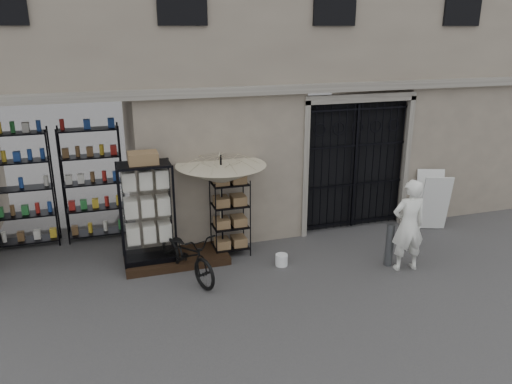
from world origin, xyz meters
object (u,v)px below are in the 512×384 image
object	(u,v)px
bicycle	(188,277)
wire_rack	(230,218)
easel_sign	(432,200)
shopkeeper	(404,268)
white_bucket	(282,260)
market_umbrella	(221,169)
display_cabinet	(148,218)
steel_bollard	(390,245)

from	to	relation	value
bicycle	wire_rack	bearing A→B (deg)	14.80
bicycle	easel_sign	size ratio (longest dim) A/B	1.37
bicycle	shopkeeper	bearing A→B (deg)	-34.60
wire_rack	shopkeeper	bearing A→B (deg)	-33.37
shopkeeper	white_bucket	bearing A→B (deg)	-14.84
shopkeeper	easel_sign	bearing A→B (deg)	-131.24
market_umbrella	bicycle	bearing A→B (deg)	-138.65
bicycle	market_umbrella	bearing A→B (deg)	19.56
white_bucket	market_umbrella	bearing A→B (deg)	139.19
market_umbrella	display_cabinet	bearing A→B (deg)	-176.63
display_cabinet	easel_sign	bearing A→B (deg)	-15.45
display_cabinet	easel_sign	distance (m)	6.39
wire_rack	market_umbrella	size ratio (longest dim) A/B	0.64
white_bucket	easel_sign	world-z (taller)	easel_sign
display_cabinet	white_bucket	bearing A→B (deg)	-32.66
white_bucket	easel_sign	xyz separation A→B (m)	(3.94, 0.76, 0.56)
easel_sign	bicycle	bearing A→B (deg)	-153.29
display_cabinet	market_umbrella	xyz separation A→B (m)	(1.47, 0.09, 0.80)
display_cabinet	white_bucket	world-z (taller)	display_cabinet
wire_rack	easel_sign	distance (m)	4.75
bicycle	steel_bollard	world-z (taller)	bicycle
market_umbrella	steel_bollard	distance (m)	3.57
wire_rack	easel_sign	world-z (taller)	wire_rack
shopkeeper	bicycle	bearing A→B (deg)	-6.81
steel_bollard	wire_rack	bearing A→B (deg)	152.53
market_umbrella	white_bucket	distance (m)	2.12
bicycle	white_bucket	bearing A→B (deg)	-24.20
bicycle	easel_sign	world-z (taller)	easel_sign
wire_rack	bicycle	xyz separation A→B (m)	(-1.03, -0.76, -0.78)
white_bucket	steel_bollard	world-z (taller)	steel_bollard
display_cabinet	wire_rack	distance (m)	1.65
easel_sign	shopkeeper	bearing A→B (deg)	-117.30
shopkeeper	steel_bollard	bearing A→B (deg)	-40.54
steel_bollard	display_cabinet	bearing A→B (deg)	162.90
white_bucket	steel_bollard	xyz separation A→B (m)	(1.99, -0.61, 0.31)
market_umbrella	steel_bollard	size ratio (longest dim) A/B	2.94
wire_rack	bicycle	world-z (taller)	wire_rack
market_umbrella	wire_rack	bearing A→B (deg)	1.60
display_cabinet	easel_sign	world-z (taller)	display_cabinet
market_umbrella	bicycle	world-z (taller)	market_umbrella
display_cabinet	market_umbrella	bearing A→B (deg)	-12.19
steel_bollard	easel_sign	bearing A→B (deg)	35.16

